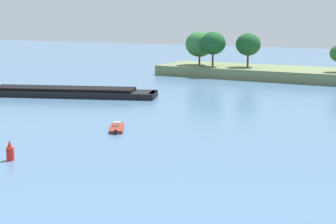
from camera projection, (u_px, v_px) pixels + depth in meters
The scene contains 3 objects.
small_motorboat at pixel (117, 128), 57.15m from camera, with size 3.60×4.62×0.87m.
cargo_barge at pixel (49, 91), 82.27m from camera, with size 33.90×17.00×5.58m.
channel_buoy_red at pixel (10, 152), 44.76m from camera, with size 0.70×0.70×1.90m.
Camera 1 is at (29.83, -18.21, 12.80)m, focal length 52.39 mm.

